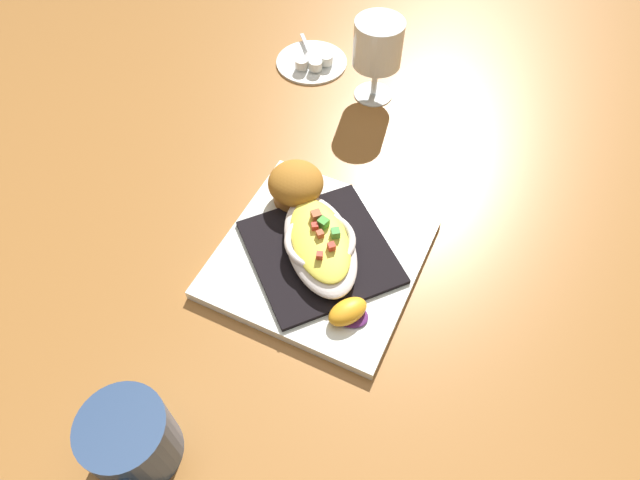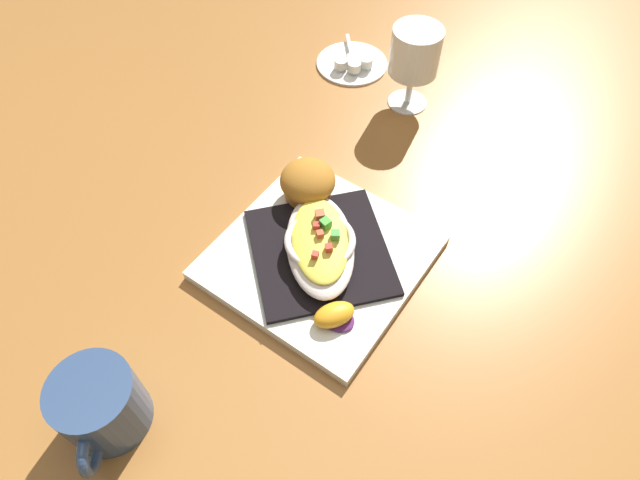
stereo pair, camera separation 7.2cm
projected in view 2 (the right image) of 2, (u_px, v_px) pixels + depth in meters
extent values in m
plane|color=#9B6430|center=(320.00, 259.00, 0.75)|extent=(2.60, 2.60, 0.00)
cube|color=white|center=(320.00, 256.00, 0.75)|extent=(0.29, 0.29, 0.02)
cube|color=black|center=(320.00, 252.00, 0.74)|extent=(0.25, 0.25, 0.01)
ellipsoid|color=silver|center=(320.00, 244.00, 0.73)|extent=(0.18, 0.19, 0.03)
torus|color=silver|center=(320.00, 240.00, 0.72)|extent=(0.13, 0.13, 0.01)
ellipsoid|color=yellow|center=(320.00, 240.00, 0.72)|extent=(0.15, 0.15, 0.02)
cube|color=red|center=(317.00, 226.00, 0.71)|extent=(0.01, 0.01, 0.01)
cube|color=#C9402F|center=(315.00, 255.00, 0.69)|extent=(0.01, 0.01, 0.01)
cube|color=green|center=(335.00, 235.00, 0.70)|extent=(0.02, 0.02, 0.01)
cube|color=#B65031|center=(321.00, 238.00, 0.70)|extent=(0.01, 0.01, 0.01)
cube|color=green|center=(325.00, 223.00, 0.71)|extent=(0.01, 0.01, 0.01)
cube|color=#B35934|center=(320.00, 215.00, 0.72)|extent=(0.02, 0.02, 0.01)
cube|color=red|center=(329.00, 248.00, 0.69)|extent=(0.01, 0.01, 0.01)
cylinder|color=#A6652B|center=(308.00, 191.00, 0.79)|extent=(0.07, 0.07, 0.02)
ellipsoid|color=#A96B23|center=(308.00, 181.00, 0.77)|extent=(0.08, 0.08, 0.05)
ellipsoid|color=#4C0F23|center=(308.00, 175.00, 0.76)|extent=(0.03, 0.03, 0.01)
ellipsoid|color=#56225E|center=(336.00, 318.00, 0.68)|extent=(0.04, 0.05, 0.01)
ellipsoid|color=orange|center=(334.00, 315.00, 0.67)|extent=(0.06, 0.05, 0.02)
cylinder|color=navy|center=(101.00, 404.00, 0.59)|extent=(0.09, 0.09, 0.09)
torus|color=navy|center=(92.00, 454.00, 0.56)|extent=(0.04, 0.04, 0.05)
cylinder|color=#4C2D14|center=(110.00, 414.00, 0.61)|extent=(0.08, 0.08, 0.02)
cylinder|color=white|center=(407.00, 101.00, 0.95)|extent=(0.07, 0.07, 0.00)
cylinder|color=white|center=(410.00, 86.00, 0.92)|extent=(0.01, 0.01, 0.06)
cylinder|color=white|center=(416.00, 51.00, 0.86)|extent=(0.08, 0.08, 0.08)
cylinder|color=silver|center=(414.00, 61.00, 0.88)|extent=(0.07, 0.07, 0.04)
cylinder|color=white|center=(352.00, 62.00, 1.01)|extent=(0.13, 0.13, 0.01)
ellipsoid|color=silver|center=(352.00, 58.00, 1.00)|extent=(0.04, 0.04, 0.01)
cube|color=silver|center=(349.00, 44.00, 1.02)|extent=(0.05, 0.05, 0.00)
cylinder|color=white|center=(341.00, 64.00, 0.98)|extent=(0.02, 0.02, 0.02)
cylinder|color=white|center=(354.00, 67.00, 0.98)|extent=(0.02, 0.02, 0.02)
cylinder|color=white|center=(366.00, 62.00, 0.99)|extent=(0.02, 0.02, 0.02)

